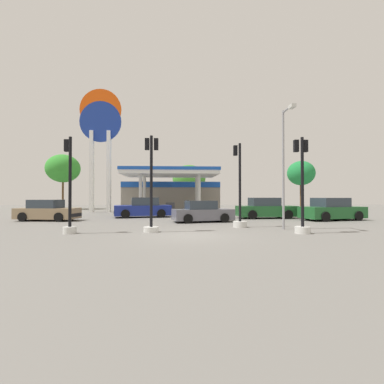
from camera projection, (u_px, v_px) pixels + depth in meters
ground_plane at (188, 235)px, 12.58m from camera, size 90.00×90.00×0.00m
gas_station at (171, 194)px, 34.45m from camera, size 11.22×12.61×4.47m
station_pole_sign at (100, 132)px, 31.10m from camera, size 4.48×0.56×13.47m
car_0 at (48, 211)px, 20.19m from camera, size 4.34×2.30×1.49m
car_1 at (266, 209)px, 22.42m from camera, size 4.60×2.22×1.62m
car_2 at (332, 210)px, 20.60m from camera, size 4.82×2.82×1.62m
car_3 at (143, 208)px, 23.52m from camera, size 4.85×2.79×1.63m
car_4 at (202, 212)px, 19.19m from camera, size 4.27×2.47×1.44m
traffic_signal_0 at (151, 195)px, 13.84m from camera, size 0.74×0.74×4.68m
traffic_signal_1 at (239, 205)px, 15.92m from camera, size 0.76×0.76×4.70m
traffic_signal_2 at (69, 200)px, 13.26m from camera, size 0.63×0.66×4.51m
traffic_signal_3 at (302, 199)px, 13.34m from camera, size 0.71×0.71×4.50m
tree_0 at (63, 169)px, 37.87m from camera, size 4.40×4.40×7.29m
tree_1 at (189, 179)px, 38.97m from camera, size 4.50×4.50×6.00m
tree_2 at (301, 173)px, 39.97m from camera, size 3.79×3.79×6.68m
corner_streetlamp at (285, 156)px, 14.82m from camera, size 0.24×1.48×6.27m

